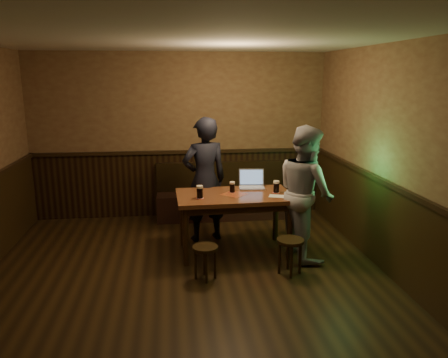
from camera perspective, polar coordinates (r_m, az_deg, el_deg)
room at (r=4.86m, az=-4.96°, el=-1.12°), size 5.04×6.04×2.84m
bench at (r=7.57m, az=-0.39°, el=-2.73°), size 2.20×0.50×0.95m
pub_table at (r=5.98m, az=1.34°, el=-3.02°), size 1.58×0.93×0.84m
stool_left at (r=5.32m, az=-2.46°, el=-9.62°), size 0.31×0.31×0.42m
stool_right at (r=5.50m, az=8.64°, el=-8.68°), size 0.37×0.37×0.45m
pint_left at (r=5.74m, az=-3.18°, el=-1.69°), size 0.11×0.11×0.17m
pint_mid at (r=6.02m, az=1.09°, el=-1.06°), size 0.10×0.10×0.15m
pint_right at (r=6.05m, az=6.84°, el=-1.00°), size 0.11×0.11×0.17m
laptop at (r=6.30m, az=3.64°, el=-0.51°), size 0.39×0.33×0.26m
menu at (r=5.89m, az=6.98°, el=-2.24°), size 0.26×0.22×0.00m
person_suit at (r=6.41m, az=-2.55°, el=-0.09°), size 0.76×0.59×1.84m
person_grey at (r=5.91m, az=10.60°, el=-1.72°), size 0.83×0.98×1.79m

